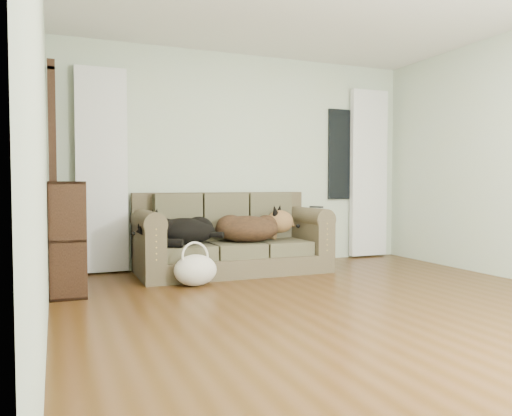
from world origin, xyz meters
name	(u,v)px	position (x,y,z in m)	size (l,w,h in m)	color
floor	(354,310)	(0.00, 0.00, 0.00)	(5.00, 5.00, 0.00)	#42270D
wall_back	(243,160)	(0.00, 2.50, 1.30)	(4.50, 0.04, 2.60)	#B3C3A2
wall_left	(43,134)	(-2.25, 0.00, 1.30)	(0.04, 5.00, 2.60)	#B3C3A2
curtain_left	(102,170)	(-1.70, 2.42, 1.15)	(0.55, 0.08, 2.25)	white
curtain_right	(369,173)	(1.80, 2.42, 1.15)	(0.55, 0.08, 2.25)	white
window_pane	(345,155)	(1.45, 2.47, 1.40)	(0.50, 0.03, 1.20)	black
door_casing	(53,179)	(-2.20, 2.05, 1.05)	(0.07, 0.60, 2.10)	black
sofa	(233,233)	(-0.33, 1.98, 0.45)	(2.11, 0.91, 0.86)	brown
dog_black_lab	(180,232)	(-0.94, 1.93, 0.48)	(0.70, 0.49, 0.30)	black
dog_shepherd	(251,229)	(-0.14, 1.89, 0.49)	(0.75, 0.53, 0.33)	black
tv_remote	(316,207)	(0.68, 1.85, 0.73)	(0.05, 0.18, 0.02)	black
tote_bag	(195,270)	(-0.92, 1.38, 0.16)	(0.43, 0.33, 0.31)	beige
bookshelf	(67,238)	(-2.09, 1.56, 0.50)	(0.31, 0.82, 1.02)	black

